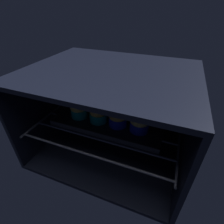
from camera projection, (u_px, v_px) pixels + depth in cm
name	position (u px, v px, depth cm)	size (l,w,h in cm)	color
oven_cavity	(114.00, 110.00, 70.52)	(59.00, 47.00, 37.00)	black
oven_rack	(111.00, 122.00, 69.12)	(54.80, 42.00, 0.80)	#444756
baking_tray	(112.00, 118.00, 69.70)	(42.36, 25.32, 2.20)	black
muffin_row0_col0	(79.00, 107.00, 67.47)	(7.21, 7.21, 9.13)	#0C8C84
muffin_row0_col1	(98.00, 113.00, 64.91)	(6.90, 6.90, 8.36)	#0C8C84
muffin_row0_col2	(118.00, 116.00, 62.65)	(7.10, 7.10, 8.73)	#1928B7
muffin_row0_col3	(140.00, 121.00, 59.97)	(7.19, 7.19, 8.66)	#1928B7
muffin_row1_col0	(89.00, 99.00, 74.26)	(7.11, 7.11, 8.07)	#1928B7
muffin_row1_col1	(107.00, 102.00, 71.72)	(7.10, 7.10, 8.45)	#0C8C84
muffin_row1_col2	(126.00, 105.00, 68.94)	(7.44, 7.44, 9.26)	#1928B7
muffin_row1_col3	(145.00, 109.00, 66.84)	(7.26, 7.26, 8.61)	red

